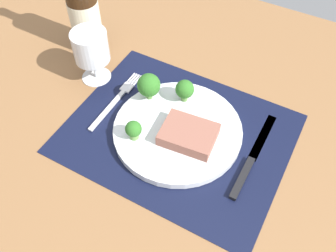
{
  "coord_description": "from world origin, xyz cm",
  "views": [
    {
      "loc": [
        21.04,
        -42.34,
        61.65
      ],
      "look_at": [
        -2.0,
        -0.5,
        1.9
      ],
      "focal_mm": 39.65,
      "sensor_mm": 36.0,
      "label": 1
    }
  ],
  "objects": [
    {
      "name": "fork",
      "position": [
        -16.28,
        1.42,
        0.55
      ],
      "size": [
        2.4,
        19.2,
        0.5
      ],
      "rotation": [
        0.0,
        0.0,
        0.02
      ],
      "color": "silver",
      "rests_on": "placemat"
    },
    {
      "name": "broccoli_center",
      "position": [
        -6.57,
        -6.28,
        4.34
      ],
      "size": [
        3.33,
        3.33,
        4.33
      ],
      "color": "#6B994C",
      "rests_on": "plate"
    },
    {
      "name": "steak",
      "position": [
        3.1,
        -1.3,
        3.17
      ],
      "size": [
        11.51,
        9.26,
        2.55
      ],
      "primitive_type": "cube",
      "rotation": [
        0.0,
        0.0,
        0.1
      ],
      "color": "#8C5647",
      "rests_on": "plate"
    },
    {
      "name": "wine_bottle",
      "position": [
        -32.79,
        14.27,
        10.95
      ],
      "size": [
        7.33,
        7.33,
        29.82
      ],
      "color": "#331E0F",
      "rests_on": "ground_plane"
    },
    {
      "name": "wine_glass",
      "position": [
        -24.83,
        5.74,
        8.41
      ],
      "size": [
        7.97,
        7.97,
        12.7
      ],
      "color": "silver",
      "rests_on": "ground_plane"
    },
    {
      "name": "broccoli_near_fork",
      "position": [
        -9.5,
        4.65,
        5.57
      ],
      "size": [
        5.04,
        5.04,
        6.26
      ],
      "color": "#5B8942",
      "rests_on": "plate"
    },
    {
      "name": "ground_plane",
      "position": [
        0.0,
        0.0,
        -1.5
      ],
      "size": [
        140.0,
        110.0,
        3.0
      ],
      "primitive_type": "cube",
      "color": "brown"
    },
    {
      "name": "placemat",
      "position": [
        0.0,
        0.0,
        0.15
      ],
      "size": [
        45.2,
        35.79,
        0.3
      ],
      "primitive_type": "cube",
      "color": "black",
      "rests_on": "ground_plane"
    },
    {
      "name": "broccoli_front_edge",
      "position": [
        -2.48,
        7.74,
        5.0
      ],
      "size": [
        4.06,
        4.06,
        5.24
      ],
      "color": "#5B8942",
      "rests_on": "plate"
    },
    {
      "name": "plate",
      "position": [
        0.0,
        0.0,
        1.1
      ],
      "size": [
        26.65,
        26.65,
        1.6
      ],
      "primitive_type": "cylinder",
      "color": "silver",
      "rests_on": "placemat"
    },
    {
      "name": "knife",
      "position": [
        15.94,
        0.53,
        0.6
      ],
      "size": [
        1.8,
        23.0,
        0.8
      ],
      "rotation": [
        0.0,
        0.0,
        0.02
      ],
      "color": "black",
      "rests_on": "placemat"
    }
  ]
}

